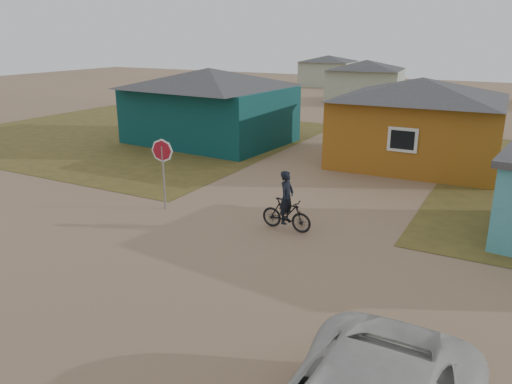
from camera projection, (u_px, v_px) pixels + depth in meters
ground at (195, 272)px, 12.57m from camera, size 120.00×120.00×0.00m
grass_nw at (129, 134)px, 29.84m from camera, size 20.00×18.00×0.00m
house_teal at (210, 105)px, 27.12m from camera, size 8.93×7.08×4.00m
house_yellow at (419, 120)px, 22.53m from camera, size 7.72×6.76×3.90m
house_pale_west at (365, 80)px, 43.18m from camera, size 7.04×6.15×3.60m
house_pale_north at (328, 70)px, 56.90m from camera, size 6.28×5.81×3.40m
stop_sign at (163, 158)px, 16.61m from camera, size 0.78×0.23×2.43m
cyclist at (286, 209)px, 15.09m from camera, size 1.66×0.60×1.86m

